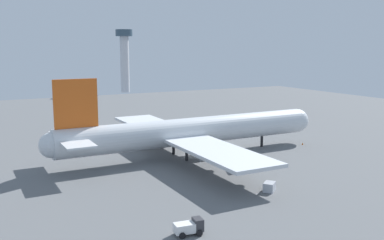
{
  "coord_description": "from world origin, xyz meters",
  "views": [
    {
      "loc": [
        -47.94,
        -90.32,
        25.92
      ],
      "look_at": [
        0.0,
        0.0,
        8.75
      ],
      "focal_mm": 40.74,
      "sensor_mm": 36.0,
      "label": 1
    }
  ],
  "objects_px": {
    "safety_cone_nose": "(303,144)",
    "control_tower": "(125,55)",
    "fuel_truck": "(189,227)",
    "cargo_airplane": "(191,132)",
    "cargo_container_fore": "(269,187)"
  },
  "relations": [
    {
      "from": "cargo_container_fore",
      "to": "control_tower",
      "type": "bearing_deg",
      "value": 78.7
    },
    {
      "from": "control_tower",
      "to": "cargo_airplane",
      "type": "bearing_deg",
      "value": -103.64
    },
    {
      "from": "cargo_airplane",
      "to": "control_tower",
      "type": "xyz_separation_m",
      "value": [
        36.74,
        151.33,
        15.42
      ]
    },
    {
      "from": "safety_cone_nose",
      "to": "control_tower",
      "type": "bearing_deg",
      "value": 88.35
    },
    {
      "from": "cargo_container_fore",
      "to": "safety_cone_nose",
      "type": "relative_size",
      "value": 5.2
    },
    {
      "from": "fuel_truck",
      "to": "safety_cone_nose",
      "type": "xyz_separation_m",
      "value": [
        53.22,
        36.05,
        -0.83
      ]
    },
    {
      "from": "fuel_truck",
      "to": "cargo_container_fore",
      "type": "height_order",
      "value": "fuel_truck"
    },
    {
      "from": "control_tower",
      "to": "cargo_container_fore",
      "type": "bearing_deg",
      "value": -101.3
    },
    {
      "from": "cargo_container_fore",
      "to": "control_tower",
      "type": "distance_m",
      "value": 185.8
    },
    {
      "from": "fuel_truck",
      "to": "control_tower",
      "type": "xyz_separation_m",
      "value": [
        57.69,
        190.75,
        20.24
      ]
    },
    {
      "from": "safety_cone_nose",
      "to": "cargo_airplane",
      "type": "bearing_deg",
      "value": 174.03
    },
    {
      "from": "safety_cone_nose",
      "to": "control_tower",
      "type": "relative_size",
      "value": 0.02
    },
    {
      "from": "cargo_container_fore",
      "to": "safety_cone_nose",
      "type": "height_order",
      "value": "cargo_container_fore"
    },
    {
      "from": "safety_cone_nose",
      "to": "cargo_container_fore",
      "type": "bearing_deg",
      "value": -140.25
    },
    {
      "from": "cargo_airplane",
      "to": "fuel_truck",
      "type": "xyz_separation_m",
      "value": [
        -20.95,
        -39.42,
        -4.83
      ]
    }
  ]
}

